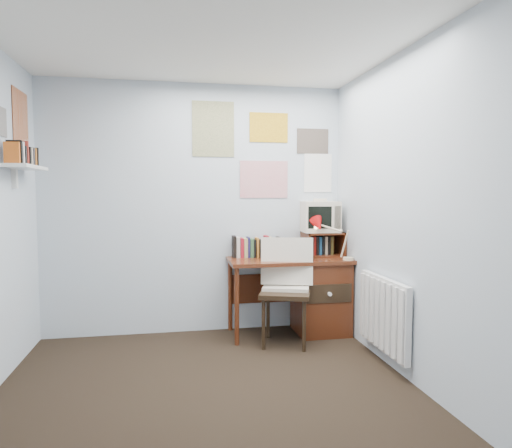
{
  "coord_description": "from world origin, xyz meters",
  "views": [
    {
      "loc": [
        -0.26,
        -2.87,
        1.42
      ],
      "look_at": [
        0.47,
        0.98,
        1.14
      ],
      "focal_mm": 32.0,
      "sensor_mm": 36.0,
      "label": 1
    }
  ],
  "objects_px": {
    "desk": "(315,293)",
    "desk_chair": "(285,293)",
    "desk_lamp": "(349,241)",
    "wall_shelf": "(25,167)",
    "tv_riser": "(323,244)",
    "radiator": "(384,314)",
    "crt_tv": "(320,215)"
  },
  "relations": [
    {
      "from": "wall_shelf",
      "to": "tv_riser",
      "type": "bearing_deg",
      "value": 10.32
    },
    {
      "from": "desk_lamp",
      "to": "crt_tv",
      "type": "xyz_separation_m",
      "value": [
        -0.18,
        0.34,
        0.24
      ]
    },
    {
      "from": "crt_tv",
      "to": "wall_shelf",
      "type": "bearing_deg",
      "value": -165.25
    },
    {
      "from": "desk_lamp",
      "to": "tv_riser",
      "type": "distance_m",
      "value": 0.36
    },
    {
      "from": "desk_chair",
      "to": "tv_riser",
      "type": "height_order",
      "value": "tv_riser"
    },
    {
      "from": "desk",
      "to": "desk_chair",
      "type": "distance_m",
      "value": 0.5
    },
    {
      "from": "radiator",
      "to": "desk",
      "type": "bearing_deg",
      "value": 107.24
    },
    {
      "from": "tv_riser",
      "to": "crt_tv",
      "type": "distance_m",
      "value": 0.3
    },
    {
      "from": "radiator",
      "to": "wall_shelf",
      "type": "xyz_separation_m",
      "value": [
        -2.86,
        0.55,
        1.2
      ]
    },
    {
      "from": "tv_riser",
      "to": "wall_shelf",
      "type": "xyz_separation_m",
      "value": [
        -2.69,
        -0.49,
        0.74
      ]
    },
    {
      "from": "tv_riser",
      "to": "radiator",
      "type": "bearing_deg",
      "value": -80.72
    },
    {
      "from": "desk",
      "to": "radiator",
      "type": "height_order",
      "value": "desk"
    },
    {
      "from": "desk",
      "to": "desk_chair",
      "type": "bearing_deg",
      "value": -141.69
    },
    {
      "from": "desk_chair",
      "to": "desk_lamp",
      "type": "distance_m",
      "value": 0.81
    },
    {
      "from": "desk",
      "to": "radiator",
      "type": "distance_m",
      "value": 0.97
    },
    {
      "from": "desk",
      "to": "desk_lamp",
      "type": "bearing_deg",
      "value": -37.62
    },
    {
      "from": "crt_tv",
      "to": "wall_shelf",
      "type": "relative_size",
      "value": 0.58
    },
    {
      "from": "desk",
      "to": "desk_lamp",
      "type": "height_order",
      "value": "desk_lamp"
    },
    {
      "from": "desk_chair",
      "to": "tv_riser",
      "type": "bearing_deg",
      "value": 58.53
    },
    {
      "from": "desk",
      "to": "desk_lamp",
      "type": "distance_m",
      "value": 0.64
    },
    {
      "from": "wall_shelf",
      "to": "desk_chair",
      "type": "bearing_deg",
      "value": 1.97
    },
    {
      "from": "radiator",
      "to": "desk_chair",
      "type": "bearing_deg",
      "value": 137.16
    },
    {
      "from": "desk_chair",
      "to": "crt_tv",
      "type": "bearing_deg",
      "value": 61.55
    },
    {
      "from": "desk",
      "to": "desk_lamp",
      "type": "xyz_separation_m",
      "value": [
        0.27,
        -0.21,
        0.54
      ]
    },
    {
      "from": "desk",
      "to": "tv_riser",
      "type": "bearing_deg",
      "value": 42.96
    },
    {
      "from": "tv_riser",
      "to": "desk",
      "type": "bearing_deg",
      "value": -137.04
    },
    {
      "from": "radiator",
      "to": "wall_shelf",
      "type": "distance_m",
      "value": 3.15
    },
    {
      "from": "tv_riser",
      "to": "wall_shelf",
      "type": "bearing_deg",
      "value": -169.68
    },
    {
      "from": "desk_lamp",
      "to": "tv_riser",
      "type": "bearing_deg",
      "value": 128.03
    },
    {
      "from": "desk",
      "to": "wall_shelf",
      "type": "distance_m",
      "value": 2.87
    },
    {
      "from": "desk",
      "to": "desk_lamp",
      "type": "relative_size",
      "value": 3.22
    },
    {
      "from": "crt_tv",
      "to": "radiator",
      "type": "relative_size",
      "value": 0.45
    }
  ]
}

